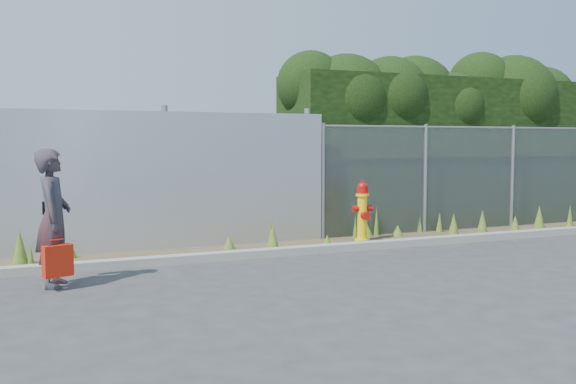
% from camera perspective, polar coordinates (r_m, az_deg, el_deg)
% --- Properties ---
extents(ground, '(80.00, 80.00, 0.00)m').
position_cam_1_polar(ground, '(8.27, 5.79, -7.57)').
color(ground, '#38383A').
rests_on(ground, ground).
extents(curb, '(16.00, 0.22, 0.12)m').
position_cam_1_polar(curb, '(9.84, 0.69, -5.24)').
color(curb, gray).
rests_on(curb, ground).
extents(weed_strip, '(16.00, 1.26, 0.54)m').
position_cam_1_polar(weed_strip, '(10.32, -1.92, -4.40)').
color(weed_strip, '#4D3F2C').
rests_on(weed_strip, ground).
extents(corrugated_fence, '(8.50, 0.21, 2.30)m').
position_cam_1_polar(corrugated_fence, '(10.12, -19.27, 0.72)').
color(corrugated_fence, '#B5B8BD').
rests_on(corrugated_fence, ground).
extents(chainlink_fence, '(6.50, 0.07, 2.05)m').
position_cam_1_polar(chainlink_fence, '(12.99, 15.88, 1.27)').
color(chainlink_fence, gray).
rests_on(chainlink_fence, ground).
extents(hedge, '(7.51, 2.14, 3.66)m').
position_cam_1_polar(hedge, '(13.85, 13.72, 5.73)').
color(hedge, black).
rests_on(hedge, ground).
extents(fire_hydrant, '(0.36, 0.32, 1.06)m').
position_cam_1_polar(fire_hydrant, '(11.08, 6.63, -1.80)').
color(fire_hydrant, yellow).
rests_on(fire_hydrant, ground).
extents(woman, '(0.51, 0.67, 1.64)m').
position_cam_1_polar(woman, '(8.10, -20.14, -2.18)').
color(woman, '#0D4C55').
rests_on(woman, ground).
extents(red_tote_bag, '(0.33, 0.12, 0.44)m').
position_cam_1_polar(red_tote_bag, '(7.91, -19.79, -5.77)').
color(red_tote_bag, '#A72509').
extents(black_shoulder_bag, '(0.21, 0.09, 0.16)m').
position_cam_1_polar(black_shoulder_bag, '(8.34, -20.28, -1.33)').
color(black_shoulder_bag, black).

